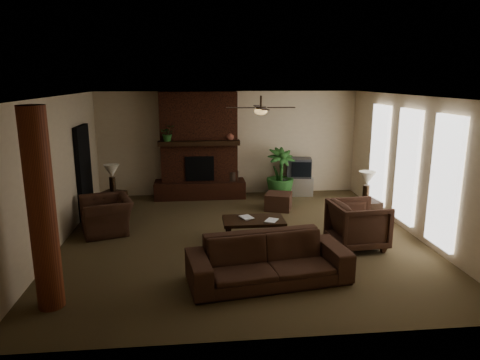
{
  "coord_description": "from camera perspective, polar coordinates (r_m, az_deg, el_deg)",
  "views": [
    {
      "loc": [
        -0.87,
        -8.18,
        3.13
      ],
      "look_at": [
        0.0,
        0.4,
        1.1
      ],
      "focal_mm": 32.44,
      "sensor_mm": 36.0,
      "label": 1
    }
  ],
  "objects": [
    {
      "name": "floor_plant",
      "position": [
        11.55,
        5.28,
        -0.61
      ],
      "size": [
        1.12,
        1.51,
        0.75
      ],
      "primitive_type": "imported",
      "rotation": [
        0.0,
        0.0,
        0.31
      ],
      "color": "#285522",
      "rests_on": "ground"
    },
    {
      "name": "fireplace",
      "position": [
        11.57,
        -5.37,
        3.36
      ],
      "size": [
        2.4,
        0.7,
        2.8
      ],
      "color": "#441F12",
      "rests_on": "ground"
    },
    {
      "name": "log_column",
      "position": [
        6.38,
        -24.61,
        -3.72
      ],
      "size": [
        0.36,
        0.36,
        2.8
      ],
      "primitive_type": "cylinder",
      "color": "brown",
      "rests_on": "ground"
    },
    {
      "name": "room_shell",
      "position": [
        8.41,
        0.28,
        1.37
      ],
      "size": [
        7.0,
        7.0,
        7.0
      ],
      "color": "brown",
      "rests_on": "ground"
    },
    {
      "name": "windows",
      "position": [
        9.6,
        21.1,
        1.66
      ],
      "size": [
        0.08,
        3.65,
        2.35
      ],
      "color": "white",
      "rests_on": "ground"
    },
    {
      "name": "armchair_left",
      "position": [
        9.42,
        -17.19,
        -3.7
      ],
      "size": [
        1.03,
        1.27,
        0.96
      ],
      "primitive_type": "imported",
      "rotation": [
        0.0,
        0.0,
        -1.24
      ],
      "color": "#3F271B",
      "rests_on": "ground"
    },
    {
      "name": "book_a",
      "position": [
        8.52,
        0.22,
        -4.21
      ],
      "size": [
        0.21,
        0.1,
        0.29
      ],
      "primitive_type": "imported",
      "rotation": [
        0.0,
        0.0,
        0.37
      ],
      "color": "#999999",
      "rests_on": "coffee_table"
    },
    {
      "name": "ottoman",
      "position": [
        10.63,
        5.08,
        -2.82
      ],
      "size": [
        0.76,
        0.76,
        0.4
      ],
      "primitive_type": "cube",
      "rotation": [
        0.0,
        0.0,
        -0.34
      ],
      "color": "#3F271B",
      "rests_on": "ground"
    },
    {
      "name": "book_b",
      "position": [
        8.44,
        3.5,
        -4.39
      ],
      "size": [
        0.2,
        0.12,
        0.29
      ],
      "primitive_type": "imported",
      "rotation": [
        0.0,
        0.0,
        -0.52
      ],
      "color": "#999999",
      "rests_on": "coffee_table"
    },
    {
      "name": "doorway",
      "position": [
        10.51,
        -19.82,
        1.04
      ],
      "size": [
        0.1,
        1.0,
        2.1
      ],
      "primitive_type": "cube",
      "color": "black",
      "rests_on": "ground"
    },
    {
      "name": "lamp_right",
      "position": [
        9.62,
        16.33,
        -0.09
      ],
      "size": [
        0.42,
        0.42,
        0.65
      ],
      "color": "#2F2115",
      "rests_on": "side_table_right"
    },
    {
      "name": "tv_stand",
      "position": [
        12.0,
        7.42,
        -0.76
      ],
      "size": [
        0.89,
        0.57,
        0.5
      ],
      "primitive_type": "cube",
      "rotation": [
        0.0,
        0.0,
        -0.09
      ],
      "color": "silver",
      "rests_on": "ground"
    },
    {
      "name": "side_table_left",
      "position": [
        10.57,
        -16.35,
        -2.98
      ],
      "size": [
        0.66,
        0.66,
        0.55
      ],
      "primitive_type": "cube",
      "rotation": [
        0.0,
        0.0,
        -0.41
      ],
      "color": "black",
      "rests_on": "ground"
    },
    {
      "name": "lamp_left",
      "position": [
        10.4,
        -16.51,
        0.88
      ],
      "size": [
        0.43,
        0.43,
        0.65
      ],
      "color": "#2F2115",
      "rests_on": "side_table_left"
    },
    {
      "name": "tv",
      "position": [
        11.89,
        7.77,
        1.62
      ],
      "size": [
        0.73,
        0.62,
        0.52
      ],
      "color": "#3B3B3E",
      "rests_on": "tv_stand"
    },
    {
      "name": "coffee_table",
      "position": [
        8.57,
        1.8,
        -5.53
      ],
      "size": [
        1.2,
        0.7,
        0.43
      ],
      "color": "black",
      "rests_on": "ground"
    },
    {
      "name": "ceiling_fan",
      "position": [
        8.6,
        2.76,
        9.23
      ],
      "size": [
        1.35,
        1.35,
        0.37
      ],
      "color": "#2F2115",
      "rests_on": "ceiling"
    },
    {
      "name": "side_table_right",
      "position": [
        9.84,
        16.25,
        -4.16
      ],
      "size": [
        0.56,
        0.56,
        0.55
      ],
      "primitive_type": "cube",
      "rotation": [
        0.0,
        0.0,
        0.14
      ],
      "color": "black",
      "rests_on": "ground"
    },
    {
      "name": "mantel_plant",
      "position": [
        11.22,
        -9.48,
        5.86
      ],
      "size": [
        0.45,
        0.49,
        0.33
      ],
      "primitive_type": "imported",
      "rotation": [
        0.0,
        0.0,
        0.2
      ],
      "color": "#285522",
      "rests_on": "fireplace"
    },
    {
      "name": "sofa",
      "position": [
        6.85,
        3.79,
        -9.46
      ],
      "size": [
        2.58,
        1.1,
        0.98
      ],
      "primitive_type": "imported",
      "rotation": [
        0.0,
        0.0,
        0.15
      ],
      "color": "#3F271B",
      "rests_on": "ground"
    },
    {
      "name": "armchair_right",
      "position": [
        8.49,
        15.25,
        -5.38
      ],
      "size": [
        0.97,
        1.02,
        0.97
      ],
      "primitive_type": "imported",
      "rotation": [
        0.0,
        0.0,
        1.66
      ],
      "color": "#3F271B",
      "rests_on": "ground"
    },
    {
      "name": "floor_vase",
      "position": [
        11.68,
        -1.05,
        -0.11
      ],
      "size": [
        0.34,
        0.34,
        0.77
      ],
      "color": "#31241B",
      "rests_on": "ground"
    },
    {
      "name": "mantel_vase",
      "position": [
        11.34,
        -1.32,
        5.84
      ],
      "size": [
        0.24,
        0.25,
        0.22
      ],
      "primitive_type": "imported",
      "rotation": [
        0.0,
        0.0,
        -0.1
      ],
      "color": "brown",
      "rests_on": "fireplace"
    }
  ]
}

